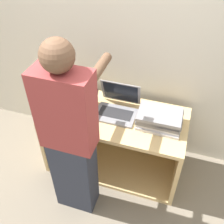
% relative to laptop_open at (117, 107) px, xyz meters
% --- Properties ---
extents(ground_plane, '(12.00, 12.00, 0.00)m').
position_rel_laptop_open_xyz_m(ground_plane, '(0.00, -0.37, -0.74)').
color(ground_plane, '#756B5B').
extents(wall_back, '(8.00, 0.05, 2.40)m').
position_rel_laptop_open_xyz_m(wall_back, '(0.00, 0.37, 0.46)').
color(wall_back, beige).
rests_on(wall_back, ground_plane).
extents(cart, '(1.30, 0.63, 0.68)m').
position_rel_laptop_open_xyz_m(cart, '(0.00, 0.02, -0.40)').
color(cart, tan).
rests_on(cart, ground_plane).
extents(laptop_open, '(0.37, 0.34, 0.27)m').
position_rel_laptop_open_xyz_m(laptop_open, '(0.00, 0.00, 0.00)').
color(laptop_open, gray).
rests_on(laptop_open, cart).
extents(laptop_stack_left, '(0.39, 0.28, 0.17)m').
position_rel_laptop_open_xyz_m(laptop_stack_left, '(-0.40, -0.06, 0.03)').
color(laptop_stack_left, gray).
rests_on(laptop_stack_left, cart).
extents(laptop_stack_right, '(0.38, 0.28, 0.14)m').
position_rel_laptop_open_xyz_m(laptop_stack_right, '(0.40, -0.05, 0.02)').
color(laptop_stack_right, '#B7B7BC').
rests_on(laptop_stack_right, cart).
extents(person, '(0.40, 0.53, 1.63)m').
position_rel_laptop_open_xyz_m(person, '(-0.20, -0.56, 0.08)').
color(person, '#2D3342').
rests_on(person, ground_plane).
extents(inventory_tag, '(0.06, 0.02, 0.01)m').
position_rel_laptop_open_xyz_m(inventory_tag, '(-0.40, -0.12, 0.12)').
color(inventory_tag, red).
rests_on(inventory_tag, laptop_stack_left).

